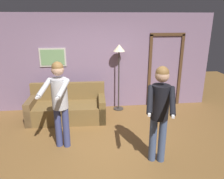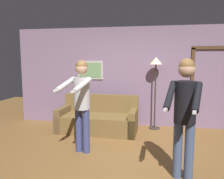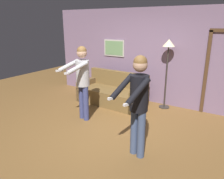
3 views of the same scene
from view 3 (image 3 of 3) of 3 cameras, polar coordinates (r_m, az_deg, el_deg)
name	(u,v)px [view 3 (image 3 of 3)]	position (r m, az deg, el deg)	size (l,w,h in m)	color
ground_plane	(107,131)	(4.75, -1.43, -10.66)	(12.00, 12.00, 0.00)	brown
back_wall_assembly	(151,57)	(6.21, 10.07, 8.45)	(6.40, 0.10, 2.60)	slate
couch	(112,94)	(6.18, 0.11, -1.09)	(1.93, 0.91, 0.87)	brown
torchiere_lamp	(168,52)	(5.75, 14.48, 9.41)	(0.31, 0.31, 1.81)	#332D28
person_standing_left	(82,76)	(4.97, -7.83, 3.43)	(0.55, 0.75, 1.72)	#394074
person_standing_right	(138,98)	(3.53, 6.87, -2.17)	(0.55, 0.69, 1.74)	#405072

